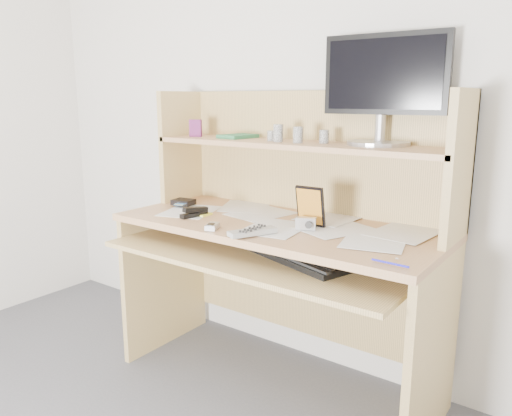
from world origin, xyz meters
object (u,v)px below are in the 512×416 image
Objects in this scene: monitor at (384,86)px; desk at (286,231)px; keyboard at (297,256)px; game_case at (310,206)px; tv_remote at (253,232)px.

desk is at bearing -158.30° from monitor.
keyboard is 3.02× the size of game_case.
keyboard is 2.60× the size of tv_remote.
keyboard is at bearing -47.89° from desk.
monitor is at bearing 47.10° from game_case.
desk is 2.78× the size of monitor.
monitor is (0.31, 0.46, 0.55)m from tv_remote.
keyboard is 0.76m from monitor.
keyboard is at bearing -85.54° from game_case.
tv_remote is (0.04, -0.30, 0.07)m from desk.
game_case is at bearing 89.05° from tv_remote.
game_case is 0.56m from monitor.
desk is 0.23m from game_case.
desk is at bearing 123.09° from tv_remote.
keyboard is 0.21m from game_case.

